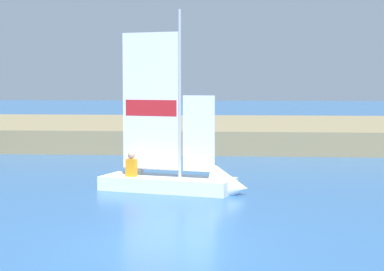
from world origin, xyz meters
name	(u,v)px	position (x,y,z in m)	size (l,w,h in m)	color
ground_plane	(156,246)	(0.00, 0.00, 0.00)	(200.00, 200.00, 0.00)	#2D609E
shore_bank	(217,132)	(0.00, 22.86, 0.51)	(80.00, 14.16, 1.01)	#897A56
sailboat	(188,178)	(0.03, 6.36, 0.40)	(4.40, 2.33, 5.44)	white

